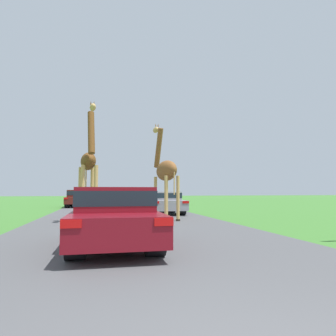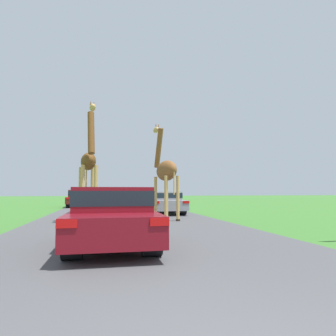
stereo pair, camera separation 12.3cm
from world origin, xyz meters
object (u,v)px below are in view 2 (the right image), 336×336
giraffe_near_road (165,171)px  car_queue_right (138,197)px  giraffe_companion (89,164)px  car_lead_maroon (112,215)px  car_far_ahead (79,198)px  car_verge_right (164,202)px  car_queue_left (142,198)px

giraffe_near_road → car_queue_right: giraffe_near_road is taller
giraffe_near_road → giraffe_companion: bearing=169.4°
car_lead_maroon → car_queue_right: bearing=82.4°
giraffe_companion → car_queue_right: bearing=-112.0°
giraffe_near_road → car_far_ahead: bearing=102.0°
giraffe_near_road → car_lead_maroon: 7.03m
giraffe_companion → car_far_ahead: (-1.41, 12.28, -1.77)m
giraffe_companion → car_lead_maroon: bearing=90.0°
car_queue_right → car_far_ahead: size_ratio=1.09×
giraffe_near_road → car_verge_right: (0.63, 3.60, -1.58)m
giraffe_near_road → car_queue_right: size_ratio=1.12×
giraffe_near_road → giraffe_companion: (-3.52, 0.05, 0.25)m
giraffe_companion → car_queue_right: 17.31m
car_far_ahead → car_lead_maroon: bearing=-82.8°
giraffe_companion → car_far_ahead: size_ratio=1.29×
car_queue_right → car_far_ahead: 7.04m
car_far_ahead → car_verge_right: bearing=-57.5°
giraffe_near_road → car_queue_left: 9.81m
car_queue_right → car_queue_left: car_queue_left is taller
giraffe_near_road → car_queue_right: (0.51, 16.79, -1.54)m
giraffe_near_road → giraffe_companion: 3.53m
car_queue_left → car_verge_right: (0.55, -6.09, -0.09)m
giraffe_near_road → car_far_ahead: size_ratio=1.22×
car_far_ahead → car_queue_left: bearing=-27.8°
car_lead_maroon → car_queue_left: 16.27m
car_lead_maroon → car_far_ahead: car_lead_maroon is taller
giraffe_near_road → giraffe_companion: giraffe_companion is taller
giraffe_companion → car_queue_left: bearing=-118.9°
car_far_ahead → car_verge_right: size_ratio=0.99×
giraffe_companion → car_verge_right: giraffe_companion is taller
car_far_ahead → car_verge_right: car_far_ahead is taller
giraffe_companion → giraffe_near_road: bearing=170.8°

